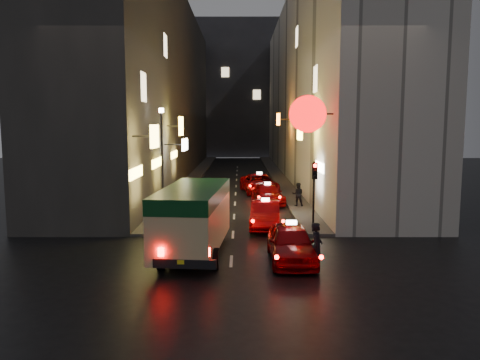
{
  "coord_description": "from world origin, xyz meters",
  "views": [
    {
      "loc": [
        0.36,
        -14.25,
        5.52
      ],
      "look_at": [
        0.35,
        13.0,
        2.2
      ],
      "focal_mm": 35.0,
      "sensor_mm": 36.0,
      "label": 1
    }
  ],
  "objects_px": {
    "minibus": "(193,212)",
    "taxi_near": "(291,240)",
    "lamp_post": "(162,154)",
    "pedestrian_crossing": "(317,243)",
    "traffic_light": "(314,181)"
  },
  "relations": [
    {
      "from": "minibus",
      "to": "pedestrian_crossing",
      "type": "bearing_deg",
      "value": -23.18
    },
    {
      "from": "taxi_near",
      "to": "minibus",
      "type": "bearing_deg",
      "value": 165.26
    },
    {
      "from": "traffic_light",
      "to": "pedestrian_crossing",
      "type": "bearing_deg",
      "value": -97.73
    },
    {
      "from": "traffic_light",
      "to": "lamp_post",
      "type": "bearing_deg",
      "value": 151.09
    },
    {
      "from": "taxi_near",
      "to": "pedestrian_crossing",
      "type": "xyz_separation_m",
      "value": [
        0.85,
        -1.03,
        0.15
      ]
    },
    {
      "from": "lamp_post",
      "to": "minibus",
      "type": "bearing_deg",
      "value": -71.93
    },
    {
      "from": "taxi_near",
      "to": "traffic_light",
      "type": "bearing_deg",
      "value": 70.33
    },
    {
      "from": "minibus",
      "to": "pedestrian_crossing",
      "type": "distance_m",
      "value": 5.35
    },
    {
      "from": "minibus",
      "to": "lamp_post",
      "type": "xyz_separation_m",
      "value": [
        -2.59,
        7.95,
        1.92
      ]
    },
    {
      "from": "minibus",
      "to": "traffic_light",
      "type": "height_order",
      "value": "traffic_light"
    },
    {
      "from": "minibus",
      "to": "taxi_near",
      "type": "bearing_deg",
      "value": -14.74
    },
    {
      "from": "minibus",
      "to": "taxi_near",
      "type": "relative_size",
      "value": 1.24
    },
    {
      "from": "taxi_near",
      "to": "pedestrian_crossing",
      "type": "relative_size",
      "value": 2.7
    },
    {
      "from": "minibus",
      "to": "taxi_near",
      "type": "distance_m",
      "value": 4.25
    },
    {
      "from": "minibus",
      "to": "pedestrian_crossing",
      "type": "height_order",
      "value": "minibus"
    }
  ]
}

